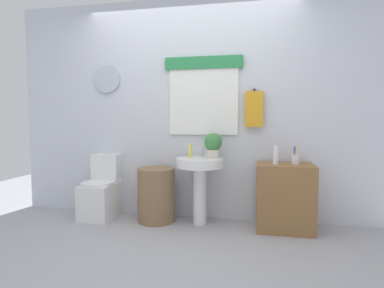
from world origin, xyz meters
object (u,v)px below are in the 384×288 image
object	(u,v)px
lotion_bottle	(276,155)
toothbrush_cup	(295,159)
pedestal_sink	(200,174)
soap_bottle	(190,150)
potted_plant	(213,144)
laundry_hamper	(156,195)
wooden_cabinet	(285,197)
toilet	(102,193)

from	to	relation	value
lotion_bottle	toothbrush_cup	world-z (taller)	lotion_bottle
pedestal_sink	toothbrush_cup	distance (m)	1.04
lotion_bottle	soap_bottle	bearing A→B (deg)	174.51
potted_plant	pedestal_sink	bearing A→B (deg)	-156.80
pedestal_sink	laundry_hamper	bearing A→B (deg)	180.00
toothbrush_cup	laundry_hamper	bearing A→B (deg)	-179.25
pedestal_sink	wooden_cabinet	world-z (taller)	pedestal_sink
toilet	lotion_bottle	distance (m)	2.09
toothbrush_cup	lotion_bottle	bearing A→B (deg)	-163.72
wooden_cabinet	soap_bottle	size ratio (longest dim) A/B	4.44
pedestal_sink	lotion_bottle	bearing A→B (deg)	-2.81
wooden_cabinet	lotion_bottle	size ratio (longest dim) A/B	3.57
lotion_bottle	toothbrush_cup	bearing A→B (deg)	16.28
soap_bottle	pedestal_sink	bearing A→B (deg)	-22.62
toilet	pedestal_sink	distance (m)	1.25
lotion_bottle	toilet	bearing A→B (deg)	177.95
soap_bottle	toothbrush_cup	distance (m)	1.14
pedestal_sink	soap_bottle	xyz separation A→B (m)	(-0.12, 0.05, 0.26)
pedestal_sink	lotion_bottle	world-z (taller)	lotion_bottle
toilet	wooden_cabinet	xyz separation A→B (m)	(2.13, -0.03, 0.06)
toilet	wooden_cabinet	distance (m)	2.13
laundry_hamper	soap_bottle	size ratio (longest dim) A/B	3.88
laundry_hamper	lotion_bottle	world-z (taller)	lotion_bottle
pedestal_sink	potted_plant	distance (m)	0.36
pedestal_sink	toothbrush_cup	size ratio (longest dim) A/B	4.04
pedestal_sink	wooden_cabinet	xyz separation A→B (m)	(0.92, 0.00, -0.22)
laundry_hamper	pedestal_sink	size ratio (longest dim) A/B	0.83
toothbrush_cup	wooden_cabinet	bearing A→B (deg)	-168.96
wooden_cabinet	toothbrush_cup	distance (m)	0.42
pedestal_sink	soap_bottle	world-z (taller)	soap_bottle
wooden_cabinet	soap_bottle	world-z (taller)	soap_bottle
soap_bottle	potted_plant	world-z (taller)	potted_plant
potted_plant	toothbrush_cup	world-z (taller)	potted_plant
laundry_hamper	pedestal_sink	xyz separation A→B (m)	(0.51, 0.00, 0.26)
toilet	wooden_cabinet	bearing A→B (deg)	-0.88
wooden_cabinet	lotion_bottle	world-z (taller)	lotion_bottle
laundry_hamper	toothbrush_cup	xyz separation A→B (m)	(1.53, 0.02, 0.45)
wooden_cabinet	toothbrush_cup	bearing A→B (deg)	11.04
pedestal_sink	toothbrush_cup	bearing A→B (deg)	1.13
laundry_hamper	pedestal_sink	world-z (taller)	pedestal_sink
soap_bottle	potted_plant	distance (m)	0.27
laundry_hamper	potted_plant	world-z (taller)	potted_plant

